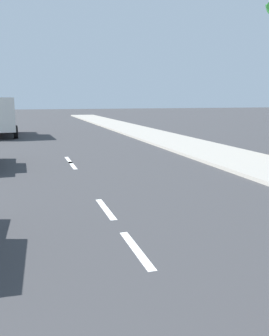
% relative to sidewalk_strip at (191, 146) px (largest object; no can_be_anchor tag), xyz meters
% --- Properties ---
extents(ground_plane, '(160.00, 160.00, 0.00)m').
position_rel_sidewalk_strip_xyz_m(ground_plane, '(-7.25, -2.00, -0.07)').
color(ground_plane, '#38383A').
extents(sidewalk_strip, '(3.60, 80.00, 0.14)m').
position_rel_sidewalk_strip_xyz_m(sidewalk_strip, '(0.00, 0.00, 0.00)').
color(sidewalk_strip, '#9E998E').
rests_on(sidewalk_strip, ground).
extents(lane_stripe_2, '(0.16, 1.80, 0.01)m').
position_rel_sidewalk_strip_xyz_m(lane_stripe_2, '(-7.25, -12.71, -0.07)').
color(lane_stripe_2, white).
rests_on(lane_stripe_2, ground).
extents(lane_stripe_3, '(0.16, 1.80, 0.01)m').
position_rel_sidewalk_strip_xyz_m(lane_stripe_3, '(-7.25, -10.11, -0.07)').
color(lane_stripe_3, white).
rests_on(lane_stripe_3, ground).
extents(lane_stripe_4, '(0.16, 1.80, 0.01)m').
position_rel_sidewalk_strip_xyz_m(lane_stripe_4, '(-7.25, -3.80, -0.07)').
color(lane_stripe_4, white).
rests_on(lane_stripe_4, ground).
extents(lane_stripe_5, '(0.16, 1.80, 0.01)m').
position_rel_sidewalk_strip_xyz_m(lane_stripe_5, '(-7.25, -2.41, -0.07)').
color(lane_stripe_5, white).
rests_on(lane_stripe_5, ground).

